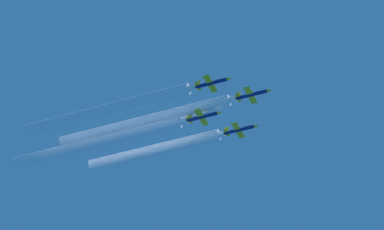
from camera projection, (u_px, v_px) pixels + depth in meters
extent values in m
cylinder|color=navy|center=(252.00, 95.00, 298.22)|extent=(1.11, 9.57, 1.11)
cone|color=yellow|center=(270.00, 90.00, 296.66)|extent=(1.05, 1.61, 1.05)
ellipsoid|color=#0C263F|center=(259.00, 92.00, 297.94)|extent=(0.61, 2.22, 0.50)
cube|color=yellow|center=(251.00, 95.00, 298.31)|extent=(8.06, 1.91, 0.12)
cube|color=yellow|center=(238.00, 98.00, 299.44)|extent=(3.43, 1.11, 0.12)
cube|color=yellow|center=(239.00, 94.00, 300.32)|extent=(0.10, 1.31, 1.71)
cylinder|color=black|center=(236.00, 99.00, 299.64)|extent=(0.83, 0.60, 0.83)
cylinder|color=navy|center=(240.00, 130.00, 308.53)|extent=(1.11, 9.57, 1.11)
cone|color=yellow|center=(257.00, 126.00, 306.96)|extent=(1.05, 1.61, 1.05)
ellipsoid|color=#0C263F|center=(246.00, 127.00, 308.24)|extent=(0.61, 2.22, 0.50)
cube|color=yellow|center=(238.00, 130.00, 308.61)|extent=(8.06, 1.91, 0.12)
cube|color=yellow|center=(227.00, 133.00, 309.74)|extent=(3.43, 1.11, 0.12)
cube|color=yellow|center=(227.00, 129.00, 310.62)|extent=(0.10, 1.31, 1.71)
cylinder|color=black|center=(224.00, 133.00, 309.94)|extent=(0.83, 0.60, 0.83)
cylinder|color=navy|center=(212.00, 83.00, 291.38)|extent=(1.11, 9.57, 1.11)
cone|color=yellow|center=(229.00, 79.00, 289.82)|extent=(1.05, 1.61, 1.05)
ellipsoid|color=#0C263F|center=(218.00, 80.00, 291.09)|extent=(0.61, 2.22, 0.50)
cube|color=yellow|center=(210.00, 84.00, 291.47)|extent=(8.06, 1.91, 0.12)
cube|color=yellow|center=(198.00, 87.00, 292.60)|extent=(3.43, 1.11, 0.12)
cube|color=yellow|center=(198.00, 83.00, 293.48)|extent=(0.10, 1.31, 1.71)
cylinder|color=black|center=(196.00, 87.00, 292.80)|extent=(0.83, 0.60, 0.83)
cylinder|color=navy|center=(203.00, 117.00, 301.00)|extent=(1.11, 9.57, 1.11)
cone|color=yellow|center=(220.00, 112.00, 299.44)|extent=(1.05, 1.61, 1.05)
ellipsoid|color=#0C263F|center=(209.00, 114.00, 300.71)|extent=(0.61, 2.22, 0.50)
cube|color=yellow|center=(201.00, 117.00, 301.09)|extent=(8.06, 1.91, 0.12)
cube|color=yellow|center=(190.00, 120.00, 302.22)|extent=(3.43, 1.11, 0.12)
cube|color=yellow|center=(190.00, 116.00, 303.10)|extent=(0.10, 1.31, 1.71)
cylinder|color=black|center=(187.00, 120.00, 302.41)|extent=(0.83, 0.60, 0.83)
cylinder|color=white|center=(161.00, 117.00, 306.61)|extent=(1.91, 49.70, 1.91)
cylinder|color=white|center=(143.00, 122.00, 308.28)|extent=(3.63, 57.16, 3.63)
cylinder|color=white|center=(167.00, 147.00, 315.42)|extent=(1.91, 39.05, 1.91)
cylinder|color=white|center=(153.00, 150.00, 316.73)|extent=(3.63, 44.91, 3.63)
cylinder|color=white|center=(122.00, 106.00, 299.51)|extent=(1.91, 47.87, 1.91)
cylinder|color=white|center=(105.00, 110.00, 301.12)|extent=(3.63, 55.05, 3.63)
cylinder|color=white|center=(113.00, 139.00, 309.49)|extent=(1.91, 50.43, 1.91)
cylinder|color=white|center=(95.00, 143.00, 311.18)|extent=(3.63, 58.00, 3.63)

